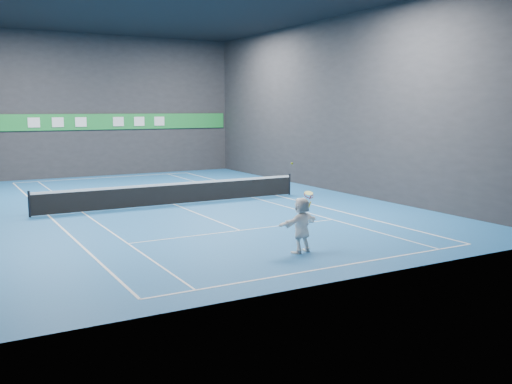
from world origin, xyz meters
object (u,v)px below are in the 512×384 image
tennis_net (174,193)px  tennis_racket (309,196)px  tennis_ball (292,163)px  player (301,225)px

tennis_net → tennis_racket: tennis_racket is taller
tennis_racket → tennis_net: bearing=92.5°
tennis_racket → tennis_ball: bearing=-174.6°
player → tennis_racket: 0.90m
tennis_racket → player: bearing=-170.7°
tennis_ball → tennis_net: size_ratio=0.01×
player → tennis_ball: tennis_ball is taller
tennis_net → player: bearing=-89.2°
tennis_net → tennis_racket: (0.44, -10.05, 1.16)m
tennis_net → tennis_ball: bearing=-91.3°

